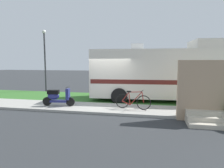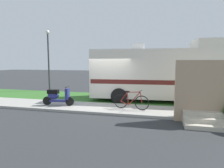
% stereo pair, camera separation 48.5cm
% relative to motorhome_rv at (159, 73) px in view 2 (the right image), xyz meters
% --- Properties ---
extents(ground_plane, '(80.00, 80.00, 0.00)m').
position_rel_motorhome_rv_xyz_m(ground_plane, '(-2.72, -1.46, -1.67)').
color(ground_plane, '#2D3033').
extents(sidewalk, '(24.00, 2.00, 0.12)m').
position_rel_motorhome_rv_xyz_m(sidewalk, '(-2.72, -2.66, -1.61)').
color(sidewalk, '#9E9B93').
rests_on(sidewalk, ground).
extents(grass_strip, '(24.00, 3.40, 0.08)m').
position_rel_motorhome_rv_xyz_m(grass_strip, '(-2.72, 0.04, -1.63)').
color(grass_strip, '#336628').
rests_on(grass_strip, ground).
extents(motorhome_rv, '(7.62, 2.87, 3.52)m').
position_rel_motorhome_rv_xyz_m(motorhome_rv, '(0.00, 0.00, 0.00)').
color(motorhome_rv, silver).
rests_on(motorhome_rv, ground).
extents(scooter, '(1.64, 0.52, 0.97)m').
position_rel_motorhome_rv_xyz_m(scooter, '(-4.99, -2.82, -1.10)').
color(scooter, black).
rests_on(scooter, ground).
extents(bicycle, '(1.70, 0.52, 0.89)m').
position_rel_motorhome_rv_xyz_m(bicycle, '(-1.21, -2.73, -1.17)').
color(bicycle, black).
rests_on(bicycle, ground).
extents(pickup_truck_near, '(5.68, 2.37, 1.71)m').
position_rel_motorhome_rv_xyz_m(pickup_truck_near, '(-0.88, 4.59, -0.75)').
color(pickup_truck_near, silver).
rests_on(pickup_truck_near, ground).
extents(porch_steps, '(2.00, 1.26, 2.40)m').
position_rel_motorhome_rv_xyz_m(porch_steps, '(1.67, -3.75, -0.71)').
color(porch_steps, '#BCB29E').
rests_on(porch_steps, ground).
extents(bottle_green, '(0.07, 0.07, 0.22)m').
position_rel_motorhome_rv_xyz_m(bottle_green, '(2.44, -2.73, -1.46)').
color(bottle_green, brown).
rests_on(bottle_green, ground).
extents(bottle_spare, '(0.08, 0.08, 0.30)m').
position_rel_motorhome_rv_xyz_m(bottle_spare, '(2.44, -2.69, -1.43)').
color(bottle_spare, brown).
rests_on(bottle_spare, ground).
extents(street_lamp_post, '(0.28, 0.28, 4.75)m').
position_rel_motorhome_rv_xyz_m(street_lamp_post, '(-8.49, 2.14, 1.17)').
color(street_lamp_post, '#333338').
rests_on(street_lamp_post, ground).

